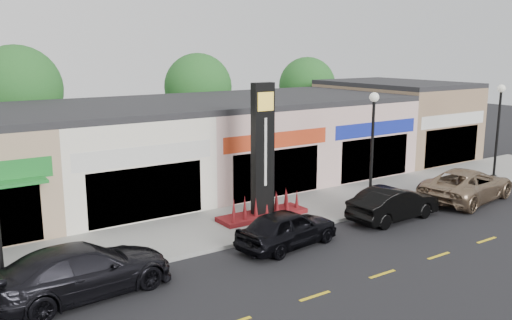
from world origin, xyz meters
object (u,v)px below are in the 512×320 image
(lamp_east_near, at_px, (372,139))
(car_gold_suv, at_px, (467,185))
(lamp_east_far, at_px, (498,123))
(pylon_sign, at_px, (263,171))
(car_black_sedan, at_px, (287,228))
(car_black_conv, at_px, (394,204))
(car_dark_sedan, at_px, (83,270))

(lamp_east_near, height_order, car_gold_suv, lamp_east_near)
(lamp_east_far, distance_m, pylon_sign, 15.14)
(car_black_sedan, height_order, car_black_conv, car_black_conv)
(car_dark_sedan, height_order, car_black_sedan, car_dark_sedan)
(lamp_east_far, bearing_deg, car_black_conv, -171.29)
(car_black_conv, height_order, car_gold_suv, car_gold_suv)
(car_dark_sedan, relative_size, car_gold_suv, 0.96)
(car_dark_sedan, relative_size, car_black_conv, 1.23)
(lamp_east_near, height_order, lamp_east_far, same)
(car_gold_suv, bearing_deg, pylon_sign, 64.27)
(lamp_east_far, xyz_separation_m, pylon_sign, (-15.00, 1.70, -1.20))
(lamp_east_far, relative_size, pylon_sign, 0.91)
(pylon_sign, relative_size, car_black_conv, 1.30)
(lamp_east_far, height_order, car_dark_sedan, lamp_east_far)
(pylon_sign, distance_m, car_gold_suv, 11.01)
(lamp_east_far, xyz_separation_m, car_dark_sedan, (-23.92, -1.39, -2.66))
(car_black_sedan, relative_size, car_gold_suv, 0.74)
(pylon_sign, bearing_deg, car_gold_suv, -16.62)
(lamp_east_near, height_order, car_dark_sedan, lamp_east_near)
(pylon_sign, bearing_deg, car_black_sedan, -108.44)
(car_black_sedan, xyz_separation_m, car_gold_suv, (11.54, 0.14, 0.07))
(car_gold_suv, bearing_deg, lamp_east_far, -81.73)
(car_dark_sedan, height_order, car_black_conv, car_dark_sedan)
(lamp_east_near, xyz_separation_m, car_black_sedan, (-6.09, -1.56, -2.73))
(pylon_sign, relative_size, car_gold_suv, 1.02)
(lamp_east_near, xyz_separation_m, car_gold_suv, (5.45, -1.42, -2.66))
(lamp_east_near, bearing_deg, lamp_east_far, 0.00)
(car_black_conv, bearing_deg, car_black_sedan, 87.83)
(pylon_sign, height_order, car_black_conv, pylon_sign)
(lamp_east_far, xyz_separation_m, car_black_sedan, (-16.09, -1.56, -2.73))
(car_black_sedan, relative_size, car_black_conv, 0.95)
(lamp_east_near, relative_size, pylon_sign, 0.91)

